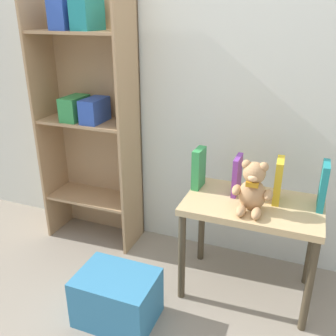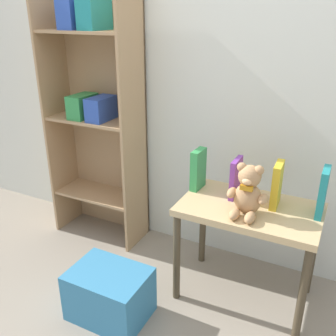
% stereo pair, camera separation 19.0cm
% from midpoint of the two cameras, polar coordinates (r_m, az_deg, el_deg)
% --- Properties ---
extents(wall_back, '(4.80, 0.06, 2.50)m').
position_cam_midpoint_polar(wall_back, '(2.24, 5.38, 16.25)').
color(wall_back, silver).
rests_on(wall_back, ground_plane).
extents(bookshelf_side, '(0.63, 0.29, 1.69)m').
position_cam_midpoint_polar(bookshelf_side, '(2.50, -14.13, 9.39)').
color(bookshelf_side, tan).
rests_on(bookshelf_side, ground_plane).
extents(display_table, '(0.71, 0.44, 0.57)m').
position_cam_midpoint_polar(display_table, '(2.05, 10.04, -7.34)').
color(display_table, tan).
rests_on(display_table, ground_plane).
extents(teddy_bear, '(0.20, 0.18, 0.26)m').
position_cam_midpoint_polar(teddy_bear, '(1.88, 9.97, -3.18)').
color(teddy_bear, tan).
rests_on(teddy_bear, display_table).
extents(book_standing_green, '(0.05, 0.13, 0.23)m').
position_cam_midpoint_polar(book_standing_green, '(2.10, 2.13, -0.08)').
color(book_standing_green, '#33934C').
rests_on(book_standing_green, display_table).
extents(book_standing_purple, '(0.03, 0.14, 0.22)m').
position_cam_midpoint_polar(book_standing_purple, '(2.05, 7.87, -1.16)').
color(book_standing_purple, purple).
rests_on(book_standing_purple, display_table).
extents(book_standing_yellow, '(0.04, 0.15, 0.23)m').
position_cam_midpoint_polar(book_standing_yellow, '(2.00, 13.89, -1.91)').
color(book_standing_yellow, gold).
rests_on(book_standing_yellow, display_table).
extents(book_standing_teal, '(0.03, 0.14, 0.24)m').
position_cam_midpoint_polar(book_standing_teal, '(2.00, 20.11, -2.62)').
color(book_standing_teal, teal).
rests_on(book_standing_teal, display_table).
extents(storage_bin, '(0.40, 0.30, 0.27)m').
position_cam_midpoint_polar(storage_bin, '(2.07, -10.54, -18.91)').
color(storage_bin, teal).
rests_on(storage_bin, ground_plane).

